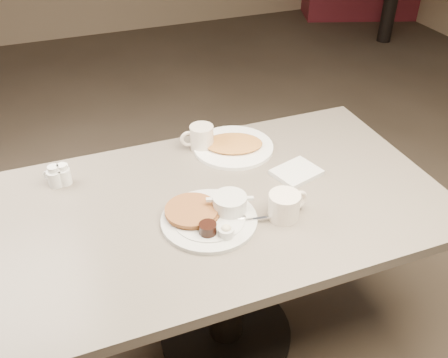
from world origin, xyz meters
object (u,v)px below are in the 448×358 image
object	(u,v)px
diner_table	(226,235)
creamer_right	(55,177)
creamer_left	(64,175)
coffee_mug_far	(201,138)
coffee_mug_near	(285,205)
hash_plate	(233,146)
main_plate	(211,214)

from	to	relation	value
diner_table	creamer_right	bearing A→B (deg)	151.60
diner_table	creamer_left	size ratio (longest dim) A/B	18.75
coffee_mug_far	creamer_right	world-z (taller)	coffee_mug_far
coffee_mug_near	hash_plate	xyz separation A→B (m)	(-0.00, 0.45, -0.03)
creamer_left	creamer_right	bearing A→B (deg)	178.31
diner_table	main_plate	bearing A→B (deg)	-134.96
main_plate	diner_table	bearing A→B (deg)	45.04
diner_table	coffee_mug_far	xyz separation A→B (m)	(0.02, 0.34, 0.22)
creamer_left	hash_plate	distance (m)	0.65
main_plate	hash_plate	distance (m)	0.44
coffee_mug_near	creamer_right	world-z (taller)	coffee_mug_near
creamer_left	creamer_right	xyz separation A→B (m)	(-0.03, 0.00, -0.00)
main_plate	creamer_left	xyz separation A→B (m)	(-0.42, 0.38, 0.01)
main_plate	coffee_mug_near	xyz separation A→B (m)	(0.23, -0.07, 0.02)
diner_table	creamer_right	xyz separation A→B (m)	(-0.54, 0.29, 0.21)
creamer_right	coffee_mug_near	bearing A→B (deg)	-33.17
coffee_mug_far	creamer_right	distance (m)	0.56
coffee_mug_near	creamer_left	bearing A→B (deg)	145.71
diner_table	coffee_mug_far	world-z (taller)	coffee_mug_far
main_plate	creamer_right	world-z (taller)	creamer_right
coffee_mug_near	creamer_left	distance (m)	0.79
coffee_mug_near	coffee_mug_far	size ratio (longest dim) A/B	1.10
coffee_mug_near	creamer_right	bearing A→B (deg)	146.83
creamer_right	hash_plate	bearing A→B (deg)	-0.03
coffee_mug_far	creamer_right	xyz separation A→B (m)	(-0.56, -0.05, -0.01)
creamer_left	coffee_mug_near	bearing A→B (deg)	-34.29
coffee_mug_far	creamer_right	size ratio (longest dim) A/B	1.75
diner_table	hash_plate	size ratio (longest dim) A/B	3.70
diner_table	creamer_left	bearing A→B (deg)	150.28
creamer_right	hash_plate	xyz separation A→B (m)	(0.68, -0.00, -0.02)
coffee_mug_far	creamer_left	world-z (taller)	coffee_mug_far
main_plate	coffee_mug_far	distance (m)	0.44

